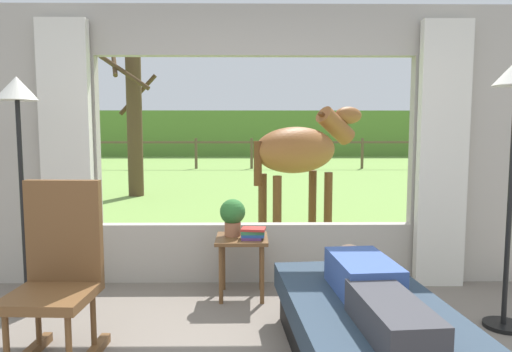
# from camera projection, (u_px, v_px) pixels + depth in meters

# --- Properties ---
(back_wall_with_window) EXTENTS (5.20, 0.12, 2.55)m
(back_wall_with_window) POSITION_uv_depth(u_px,v_px,m) (255.00, 150.00, 4.29)
(back_wall_with_window) COLOR #ADA599
(back_wall_with_window) RESTS_ON ground_plane
(curtain_panel_left) EXTENTS (0.44, 0.10, 2.40)m
(curtain_panel_left) POSITION_uv_depth(u_px,v_px,m) (67.00, 156.00, 4.14)
(curtain_panel_left) COLOR silver
(curtain_panel_left) RESTS_ON ground_plane
(curtain_panel_right) EXTENTS (0.44, 0.10, 2.40)m
(curtain_panel_right) POSITION_uv_depth(u_px,v_px,m) (442.00, 156.00, 4.18)
(curtain_panel_right) COLOR silver
(curtain_panel_right) RESTS_ON ground_plane
(outdoor_pasture_lawn) EXTENTS (36.00, 21.68, 0.02)m
(outdoor_pasture_lawn) POSITION_uv_depth(u_px,v_px,m) (252.00, 173.00, 15.26)
(outdoor_pasture_lawn) COLOR #759E47
(outdoor_pasture_lawn) RESTS_ON ground_plane
(distant_hill_ridge) EXTENTS (36.00, 2.00, 2.40)m
(distant_hill_ridge) POSITION_uv_depth(u_px,v_px,m) (251.00, 134.00, 24.93)
(distant_hill_ridge) COLOR #598234
(distant_hill_ridge) RESTS_ON ground_plane
(recliner_sofa) EXTENTS (1.03, 1.77, 0.42)m
(recliner_sofa) POSITION_uv_depth(u_px,v_px,m) (367.00, 334.00, 2.77)
(recliner_sofa) COLOR black
(recliner_sofa) RESTS_ON ground_plane
(reclining_person) EXTENTS (0.39, 1.44, 0.22)m
(reclining_person) POSITION_uv_depth(u_px,v_px,m) (371.00, 288.00, 2.69)
(reclining_person) COLOR #334C8C
(reclining_person) RESTS_ON recliner_sofa
(rocking_chair) EXTENTS (0.50, 0.70, 1.12)m
(rocking_chair) POSITION_uv_depth(u_px,v_px,m) (58.00, 274.00, 2.86)
(rocking_chair) COLOR brown
(rocking_chair) RESTS_ON ground_plane
(side_table) EXTENTS (0.44, 0.44, 0.52)m
(side_table) POSITION_uv_depth(u_px,v_px,m) (242.00, 248.00, 3.96)
(side_table) COLOR brown
(side_table) RESTS_ON ground_plane
(potted_plant) EXTENTS (0.22, 0.22, 0.32)m
(potted_plant) POSITION_uv_depth(u_px,v_px,m) (233.00, 215.00, 3.99)
(potted_plant) COLOR #9E6042
(potted_plant) RESTS_ON side_table
(book_stack) EXTENTS (0.22, 0.17, 0.10)m
(book_stack) POSITION_uv_depth(u_px,v_px,m) (253.00, 233.00, 3.88)
(book_stack) COLOR #59336B
(book_stack) RESTS_ON side_table
(floor_lamp_left) EXTENTS (0.32, 0.32, 1.84)m
(floor_lamp_left) POSITION_uv_depth(u_px,v_px,m) (18.00, 123.00, 3.57)
(floor_lamp_left) COLOR black
(floor_lamp_left) RESTS_ON ground_plane
(horse) EXTENTS (1.70, 1.28, 1.73)m
(horse) POSITION_uv_depth(u_px,v_px,m) (301.00, 151.00, 6.04)
(horse) COLOR brown
(horse) RESTS_ON outdoor_pasture_lawn
(pasture_tree) EXTENTS (1.06, 1.01, 3.21)m
(pasture_tree) POSITION_uv_depth(u_px,v_px,m) (134.00, 120.00, 9.74)
(pasture_tree) COLOR #4C3823
(pasture_tree) RESTS_ON outdoor_pasture_lawn
(pasture_fence_line) EXTENTS (16.10, 0.10, 1.10)m
(pasture_fence_line) POSITION_uv_depth(u_px,v_px,m) (252.00, 149.00, 16.63)
(pasture_fence_line) COLOR brown
(pasture_fence_line) RESTS_ON outdoor_pasture_lawn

